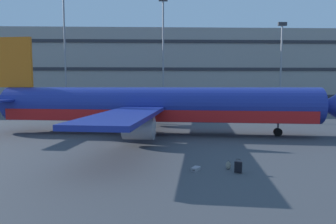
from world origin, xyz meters
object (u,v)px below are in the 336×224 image
at_px(airliner, 152,106).
at_px(backpack_purple, 228,166).
at_px(suitcase_small, 238,167).
at_px(suitcase_red, 196,169).

bearing_deg(airliner, backpack_purple, -69.37).
xyz_separation_m(suitcase_small, backpack_purple, (-0.44, 0.79, -0.14)).
bearing_deg(suitcase_small, suitcase_red, 167.33).
xyz_separation_m(airliner, backpack_purple, (5.32, -14.14, -2.90)).
xyz_separation_m(suitcase_small, suitcase_red, (-2.59, 0.58, -0.28)).
distance_m(suitcase_small, backpack_purple, 0.92).
relative_size(suitcase_small, backpack_purple, 1.59).
height_order(suitcase_red, backpack_purple, backpack_purple).
bearing_deg(suitcase_red, airliner, 102.46).
bearing_deg(backpack_purple, suitcase_red, -174.35).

